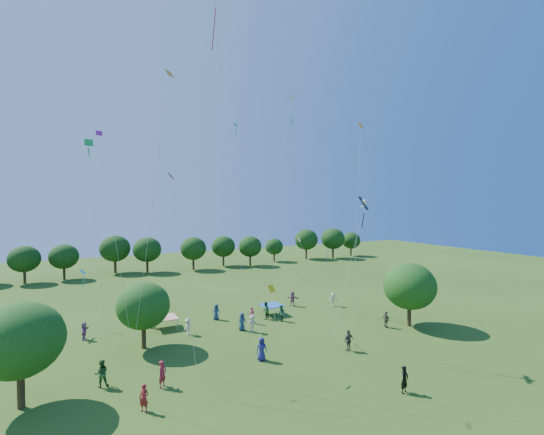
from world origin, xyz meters
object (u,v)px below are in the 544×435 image
(pirate_kite, at_px, (363,205))
(red_high_kite, at_px, (220,66))
(near_tree_north, at_px, (143,306))
(tent_red_stripe, at_px, (165,318))
(tent_blue, at_px, (272,305))
(near_tree_east, at_px, (410,286))
(near_tree_west, at_px, (20,340))
(man_in_black, at_px, (405,379))

(pirate_kite, height_order, red_high_kite, red_high_kite)
(near_tree_north, bearing_deg, tent_red_stripe, 59.15)
(near_tree_north, height_order, tent_blue, near_tree_north)
(near_tree_north, bearing_deg, red_high_kite, -47.18)
(near_tree_east, bearing_deg, pirate_kite, -161.08)
(tent_blue, relative_size, pirate_kite, 0.19)
(near_tree_west, xyz_separation_m, near_tree_north, (7.75, 6.12, -0.49))
(near_tree_west, xyz_separation_m, red_high_kite, (12.71, 0.76, 18.36))
(man_in_black, bearing_deg, near_tree_north, 116.45)
(near_tree_north, bearing_deg, tent_blue, 13.49)
(near_tree_north, distance_m, tent_red_stripe, 5.53)
(near_tree_north, xyz_separation_m, red_high_kite, (4.96, -5.36, 18.84))
(near_tree_east, distance_m, pirate_kite, 12.15)
(near_tree_north, bearing_deg, pirate_kite, -30.21)
(near_tree_north, height_order, pirate_kite, pirate_kite)
(near_tree_west, height_order, tent_red_stripe, near_tree_west)
(red_high_kite, bearing_deg, pirate_kite, -19.37)
(tent_blue, xyz_separation_m, pirate_kite, (1.91, -12.41, 10.99))
(near_tree_north, height_order, man_in_black, near_tree_north)
(near_tree_east, xyz_separation_m, tent_blue, (-10.51, 9.46, -2.94))
(near_tree_north, xyz_separation_m, man_in_black, (13.78, -15.26, -2.72))
(pirate_kite, relative_size, red_high_kite, 0.43)
(near_tree_north, bearing_deg, near_tree_east, -14.27)
(tent_red_stripe, xyz_separation_m, tent_blue, (11.23, -0.91, 0.00))
(near_tree_west, xyz_separation_m, tent_red_stripe, (10.26, 10.33, -3.04))
(near_tree_east, bearing_deg, near_tree_north, 165.73)
(near_tree_east, relative_size, man_in_black, 3.60)
(tent_blue, height_order, man_in_black, man_in_black)
(tent_red_stripe, height_order, red_high_kite, red_high_kite)
(red_high_kite, bearing_deg, tent_blue, 44.58)
(man_in_black, relative_size, red_high_kite, 0.07)
(near_tree_east, distance_m, red_high_kite, 26.71)
(tent_red_stripe, bearing_deg, red_high_kite, -75.63)
(near_tree_west, relative_size, pirate_kite, 0.55)
(tent_blue, bearing_deg, red_high_kite, -135.42)
(red_high_kite, bearing_deg, near_tree_north, 132.82)
(near_tree_east, relative_size, tent_red_stripe, 2.85)
(man_in_black, bearing_deg, red_high_kite, 116.04)
(tent_blue, bearing_deg, near_tree_east, -42.01)
(tent_red_stripe, height_order, pirate_kite, pirate_kite)
(near_tree_east, bearing_deg, red_high_kite, 177.59)
(near_tree_west, bearing_deg, tent_red_stripe, 45.19)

